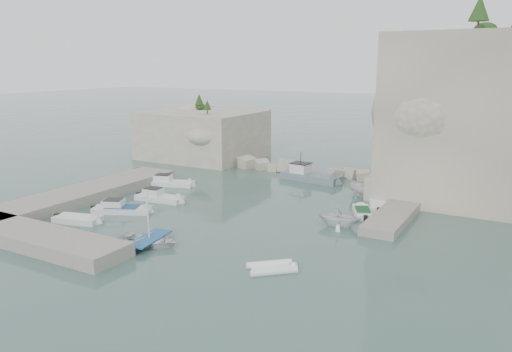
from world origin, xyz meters
The scene contains 20 objects.
ground centered at (0.00, 0.00, 0.00)m, with size 400.00×400.00×0.00m, color #40615A.
cliff_terrace centered at (13.00, 18.00, 1.25)m, with size 8.00×10.00×2.50m, color beige.
outcrop_west centered at (-20.00, 25.00, 3.50)m, with size 16.00×14.00×7.00m, color beige.
quay_west centered at (-17.00, -1.00, 0.55)m, with size 5.00×24.00×1.10m, color #9E9689.
quay_south centered at (-10.00, -12.50, 0.55)m, with size 18.00×4.00×1.10m, color #9E9689.
ledge_east centered at (13.50, 10.00, 0.40)m, with size 3.00×16.00×0.80m, color #9E9689.
breakwater centered at (-1.00, 22.00, 0.70)m, with size 28.00×3.00×1.40m, color beige.
motorboat_b centered at (-9.51, 2.39, 0.00)m, with size 5.74×1.88×1.40m, color silver, non-canonical shape.
motorboat_d centered at (-9.88, -2.73, 0.00)m, with size 6.11×1.82×1.40m, color silver, non-canonical shape.
motorboat_a centered at (-12.87, 8.19, 0.00)m, with size 6.23×1.85×1.40m, color white, non-canonical shape.
motorboat_e centered at (-11.25, -6.91, 0.00)m, with size 4.62×1.89×0.70m, color white, non-canonical shape.
rowboat centered at (-1.76, -8.10, 0.00)m, with size 3.52×4.93×1.02m, color white.
inflatable_dinghy centered at (9.04, -7.80, 0.00)m, with size 3.61×1.75×0.44m, color white, non-canonical shape.
tender_east_a centered at (9.77, 3.63, 0.00)m, with size 3.25×3.77×1.99m, color white.
tender_east_b centered at (10.55, 7.84, 0.00)m, with size 4.47×1.52×0.70m, color white, non-canonical shape.
tender_east_c centered at (11.07, 11.14, 0.00)m, with size 4.87×1.58×0.70m, color white, non-canonical shape.
tender_east_d centered at (9.59, 14.60, 0.00)m, with size 1.96×5.20×2.01m, color silver.
work_boat centered at (0.60, 18.58, 0.00)m, with size 8.13×2.40×2.20m, color slate, non-canonical shape.
rowboat_mast centered at (-1.76, -8.10, 2.61)m, with size 0.10×0.10×4.20m, color white.
vegetation centered at (17.83, 24.40, 17.93)m, with size 53.48×13.88×13.40m.
Camera 1 is at (24.04, -36.50, 14.03)m, focal length 35.00 mm.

